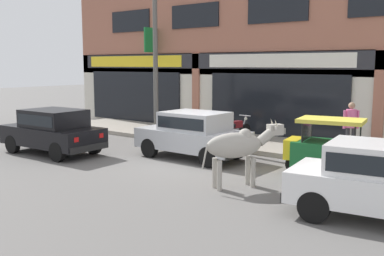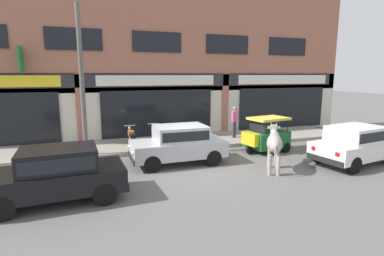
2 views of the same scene
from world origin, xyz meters
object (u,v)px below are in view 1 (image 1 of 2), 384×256
(motorcycle_1, at_px, (234,130))
(pedestrian, at_px, (351,122))
(car_0, at_px, (53,129))
(auto_rickshaw, at_px, (325,151))
(car_1, at_px, (193,133))
(utility_pole, at_px, (155,60))
(motorcycle_0, at_px, (207,128))
(cow, at_px, (238,146))

(motorcycle_1, bearing_deg, pedestrian, 1.27)
(car_0, xyz_separation_m, motorcycle_1, (3.73, 5.10, -0.27))
(car_0, distance_m, motorcycle_1, 6.32)
(auto_rickshaw, bearing_deg, car_0, -161.90)
(auto_rickshaw, relative_size, pedestrian, 1.31)
(motorcycle_1, height_order, pedestrian, pedestrian)
(auto_rickshaw, bearing_deg, car_1, -174.35)
(pedestrian, relative_size, utility_pole, 0.27)
(auto_rickshaw, relative_size, motorcycle_0, 1.16)
(auto_rickshaw, xyz_separation_m, motorcycle_0, (-5.47, 2.25, -0.11))
(car_0, height_order, car_1, same)
(car_0, relative_size, motorcycle_0, 2.03)
(car_0, relative_size, motorcycle_1, 2.03)
(car_1, distance_m, auto_rickshaw, 4.09)
(car_1, height_order, pedestrian, pedestrian)
(car_1, xyz_separation_m, motorcycle_1, (-0.32, 2.85, -0.27))
(motorcycle_0, bearing_deg, cow, -47.17)
(car_0, bearing_deg, auto_rickshaw, 18.10)
(motorcycle_0, bearing_deg, pedestrian, 3.07)
(cow, relative_size, car_1, 0.52)
(car_1, distance_m, utility_pole, 4.47)
(cow, distance_m, car_1, 3.48)
(pedestrian, xyz_separation_m, utility_pole, (-7.19, -1.02, 1.93))
(car_0, height_order, pedestrian, pedestrian)
(car_1, bearing_deg, car_0, -150.93)
(car_1, distance_m, motorcycle_0, 3.02)
(cow, height_order, motorcycle_1, cow)
(car_1, bearing_deg, motorcycle_1, 96.40)
(cow, relative_size, pedestrian, 1.19)
(motorcycle_0, height_order, pedestrian, pedestrian)
(car_0, xyz_separation_m, auto_rickshaw, (8.11, 2.65, -0.15))
(auto_rickshaw, bearing_deg, motorcycle_0, 157.62)
(cow, distance_m, pedestrian, 4.99)
(car_0, xyz_separation_m, motorcycle_0, (2.64, 4.91, -0.27))
(car_1, relative_size, motorcycle_0, 2.00)
(car_1, relative_size, utility_pole, 0.62)
(cow, height_order, motorcycle_0, cow)
(motorcycle_1, relative_size, pedestrian, 1.13)
(car_1, relative_size, pedestrian, 2.26)
(motorcycle_0, bearing_deg, auto_rickshaw, -22.38)
(cow, relative_size, motorcycle_0, 1.05)
(pedestrian, bearing_deg, motorcycle_1, -178.73)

